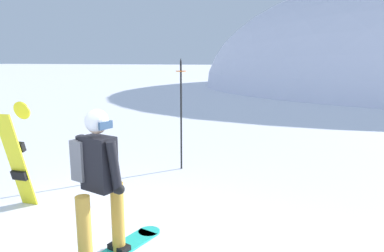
% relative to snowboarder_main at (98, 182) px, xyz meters
% --- Properties ---
extents(snowboarder_main, '(0.71, 1.78, 1.71)m').
position_rel_snowboarder_main_xyz_m(snowboarder_main, '(0.00, 0.00, 0.00)').
color(snowboarder_main, '#23B7A3').
rests_on(snowboarder_main, ground).
extents(spare_snowboard, '(0.28, 0.44, 1.61)m').
position_rel_snowboarder_main_xyz_m(spare_snowboard, '(-1.92, 0.89, -0.10)').
color(spare_snowboard, yellow).
rests_on(spare_snowboard, ground).
extents(piste_marker_near, '(0.20, 0.20, 2.25)m').
position_rel_snowboarder_main_xyz_m(piste_marker_near, '(-0.25, 3.45, 0.36)').
color(piste_marker_near, black).
rests_on(piste_marker_near, ground).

